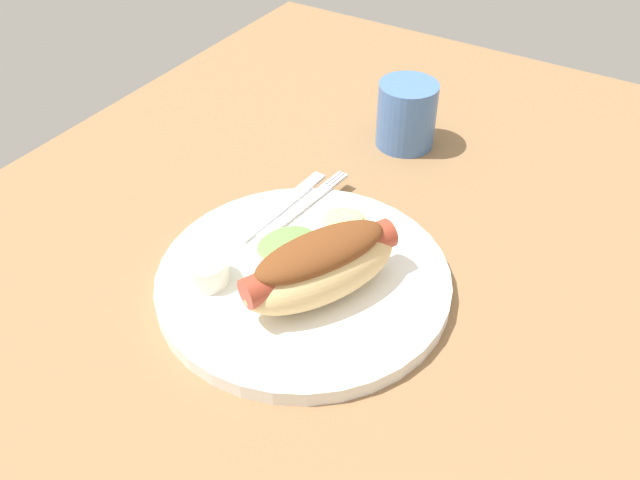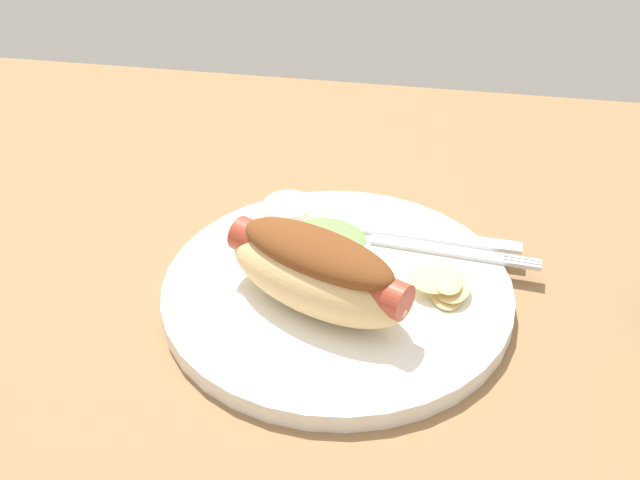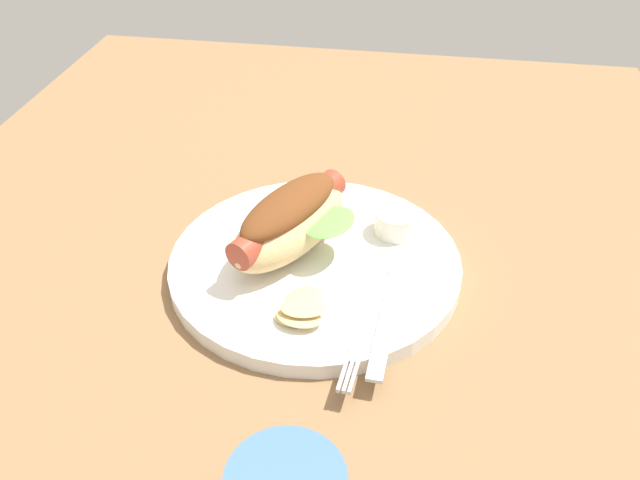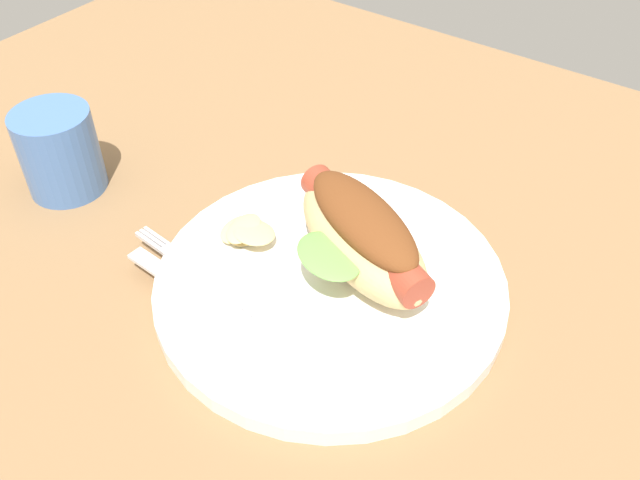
# 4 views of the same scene
# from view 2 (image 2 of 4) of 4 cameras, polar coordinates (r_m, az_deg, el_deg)

# --- Properties ---
(ground_plane) EXTENTS (1.20, 0.90, 0.02)m
(ground_plane) POSITION_cam_2_polar(r_m,az_deg,el_deg) (0.65, 1.87, -6.42)
(ground_plane) COLOR olive
(plate) EXTENTS (0.29, 0.29, 0.02)m
(plate) POSITION_cam_2_polar(r_m,az_deg,el_deg) (0.66, 1.23, -3.68)
(plate) COLOR white
(plate) RESTS_ON ground_plane
(hot_dog) EXTENTS (0.17, 0.13, 0.06)m
(hot_dog) POSITION_cam_2_polar(r_m,az_deg,el_deg) (0.62, -0.15, -1.98)
(hot_dog) COLOR #DBB77A
(hot_dog) RESTS_ON plate
(sauce_ramekin) EXTENTS (0.04, 0.04, 0.03)m
(sauce_ramekin) POSITION_cam_2_polar(r_m,az_deg,el_deg) (0.72, -2.26, 1.77)
(sauce_ramekin) COLOR white
(sauce_ramekin) RESTS_ON plate
(fork) EXTENTS (0.15, 0.03, 0.00)m
(fork) POSITION_cam_2_polar(r_m,az_deg,el_deg) (0.70, 9.24, -0.80)
(fork) COLOR silver
(fork) RESTS_ON plate
(knife) EXTENTS (0.14, 0.02, 0.00)m
(knife) POSITION_cam_2_polar(r_m,az_deg,el_deg) (0.72, 8.43, 0.17)
(knife) COLOR silver
(knife) RESTS_ON plate
(chips_pile) EXTENTS (0.05, 0.05, 0.02)m
(chips_pile) POSITION_cam_2_polar(r_m,az_deg,el_deg) (0.65, 8.76, -3.17)
(chips_pile) COLOR #DDC07B
(chips_pile) RESTS_ON plate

